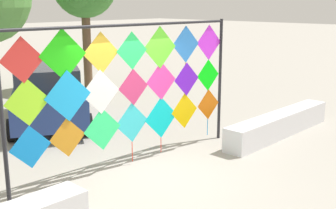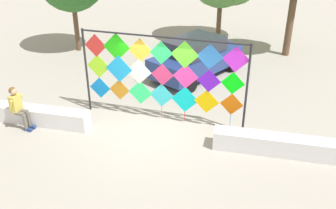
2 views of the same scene
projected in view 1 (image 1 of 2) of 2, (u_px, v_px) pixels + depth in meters
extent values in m
plane|color=#9E998E|center=(161.00, 179.00, 8.05)|extent=(120.00, 120.00, 0.00)
cube|color=silver|center=(279.00, 124.00, 10.63)|extent=(4.00, 0.52, 0.55)
cylinder|color=#232328|center=(2.00, 120.00, 6.73)|extent=(0.07, 0.07, 2.85)
cylinder|color=#232328|center=(220.00, 80.00, 10.16)|extent=(0.07, 0.07, 2.85)
cylinder|color=#232328|center=(132.00, 25.00, 8.13)|extent=(5.19, 0.38, 0.06)
cube|color=#1181E1|center=(31.00, 147.00, 7.15)|extent=(0.74, 0.06, 0.74)
cube|color=orange|center=(68.00, 137.00, 7.61)|extent=(0.72, 0.06, 0.72)
cube|color=#2EF37D|center=(103.00, 129.00, 8.08)|extent=(0.82, 0.06, 0.82)
cube|color=#31CDDD|center=(132.00, 123.00, 8.56)|extent=(0.80, 0.06, 0.80)
cylinder|color=red|center=(132.00, 151.00, 8.71)|extent=(0.02, 0.02, 0.42)
cube|color=#0ACFD4|center=(161.00, 117.00, 9.07)|extent=(0.88, 0.07, 0.89)
cylinder|color=red|center=(161.00, 145.00, 9.22)|extent=(0.02, 0.02, 0.33)
cube|color=#EEBB05|center=(184.00, 111.00, 9.51)|extent=(0.79, 0.06, 0.79)
cube|color=#D25D08|center=(208.00, 104.00, 10.01)|extent=(0.71, 0.06, 0.71)
cylinder|color=#168EE5|center=(207.00, 127.00, 10.14)|extent=(0.02, 0.02, 0.39)
cube|color=#9AED25|center=(27.00, 102.00, 6.98)|extent=(0.80, 0.06, 0.80)
cylinder|color=#6C16E5|center=(30.00, 139.00, 7.13)|extent=(0.02, 0.02, 0.45)
cube|color=#19A0EE|center=(68.00, 96.00, 7.44)|extent=(0.91, 0.07, 0.91)
cube|color=white|center=(101.00, 92.00, 7.90)|extent=(0.83, 0.06, 0.83)
cube|color=#CD326B|center=(133.00, 87.00, 8.41)|extent=(0.72, 0.06, 0.72)
cube|color=#F239A1|center=(161.00, 81.00, 8.89)|extent=(0.80, 0.06, 0.80)
cube|color=#6316D2|center=(187.00, 79.00, 9.36)|extent=(0.73, 0.06, 0.73)
cube|color=#06F90E|center=(208.00, 75.00, 9.84)|extent=(0.72, 0.06, 0.72)
cylinder|color=#E516DE|center=(207.00, 95.00, 9.95)|extent=(0.02, 0.02, 0.21)
cube|color=red|center=(22.00, 60.00, 6.80)|extent=(0.75, 0.06, 0.75)
cube|color=#1DCD10|center=(63.00, 55.00, 7.26)|extent=(0.89, 0.07, 0.90)
cube|color=yellow|center=(101.00, 53.00, 7.78)|extent=(0.77, 0.06, 0.77)
cube|color=#29E969|center=(132.00, 51.00, 8.21)|extent=(0.73, 0.06, 0.73)
cube|color=#62EE30|center=(160.00, 47.00, 8.70)|extent=(0.85, 0.06, 0.86)
cube|color=#2C7CDF|center=(186.00, 44.00, 9.19)|extent=(0.78, 0.06, 0.78)
cylinder|color=orange|center=(185.00, 69.00, 9.32)|extent=(0.02, 0.02, 0.29)
cube|color=#D82FF9|center=(209.00, 42.00, 9.70)|extent=(0.79, 0.06, 0.79)
cylinder|color=#38E516|center=(208.00, 67.00, 9.84)|extent=(0.02, 0.02, 0.31)
cube|color=navy|center=(49.00, 100.00, 11.63)|extent=(3.59, 4.45, 0.74)
cube|color=#282D38|center=(47.00, 77.00, 11.34)|extent=(2.50, 2.77, 0.59)
cylinder|color=black|center=(18.00, 104.00, 12.78)|extent=(0.46, 0.58, 0.55)
cylinder|color=black|center=(78.00, 100.00, 13.26)|extent=(0.46, 0.58, 0.55)
cylinder|color=black|center=(12.00, 130.00, 10.16)|extent=(0.46, 0.58, 0.55)
cylinder|color=black|center=(88.00, 124.00, 10.64)|extent=(0.46, 0.58, 0.55)
cylinder|color=brown|center=(87.00, 47.00, 16.33)|extent=(0.32, 0.32, 3.11)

